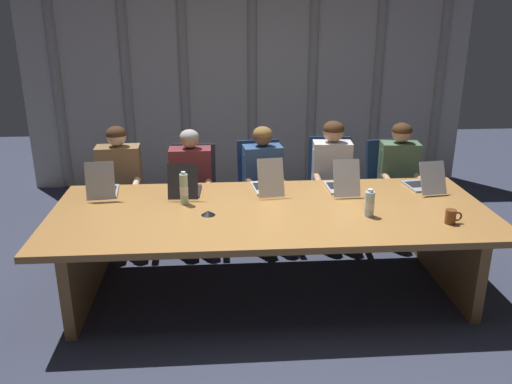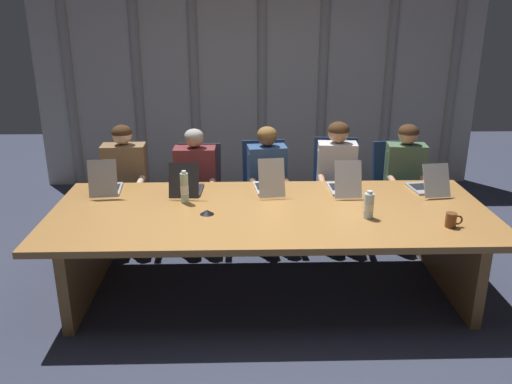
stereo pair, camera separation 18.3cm
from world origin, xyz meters
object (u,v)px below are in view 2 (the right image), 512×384
Objects in this scene: office_chair_right_mid at (334,201)px; laptop_center at (269,185)px; conference_mic_left_side at (207,212)px; office_chair_left_mid at (198,204)px; person_center at (268,179)px; office_chair_right_end at (397,201)px; laptop_left_end at (106,186)px; laptop_left_mid at (187,187)px; person_left_end at (124,179)px; water_bottle_secondary at (184,188)px; coffee_mug_near at (452,220)px; person_right_mid at (337,176)px; water_bottle_primary at (369,206)px; laptop_right_mid at (344,186)px; office_chair_left_end at (128,204)px; person_right_end at (406,177)px; laptop_right_end at (428,186)px; office_chair_center at (266,202)px; person_left_mid at (195,181)px.

laptop_center is at bearing -37.75° from office_chair_right_mid.
conference_mic_left_side is (-1.21, -1.23, 0.38)m from office_chair_right_mid.
person_center is at bearing 80.76° from office_chair_left_mid.
office_chair_right_end is 8.54× the size of conference_mic_left_side.
laptop_left_mid is (0.69, -0.04, -0.00)m from laptop_left_end.
water_bottle_secondary is (0.67, -0.81, 0.18)m from person_left_end.
office_chair_right_end is at bearing 87.67° from coffee_mug_near.
laptop_center is 0.40× the size of person_left_end.
person_right_mid is 1.18m from water_bottle_primary.
coffee_mug_near is at bearing -141.25° from laptop_right_mid.
office_chair_left_mid is 7.25× the size of coffee_mug_near.
laptop_right_mid is 1.36m from water_bottle_secondary.
office_chair_right_mid is 7.66× the size of coffee_mug_near.
person_center is (1.42, 0.55, -0.13)m from laptop_left_end.
laptop_left_end is 0.45× the size of office_chair_left_end.
laptop_right_end is at bearing 5.00° from person_right_end.
office_chair_center is at bearing 39.17° from laptop_right_mid.
office_chair_left_mid is 0.97× the size of office_chair_center.
coffee_mug_near is at bearing 27.70° from office_chair_right_mid.
person_center is 1.86m from coffee_mug_near.
water_bottle_secondary is (-1.34, -0.21, 0.06)m from laptop_right_mid.
office_chair_right_mid is at bearing 97.57° from person_center.
person_right_mid is at bearing 113.48° from coffee_mug_near.
laptop_right_end is 0.86m from water_bottle_primary.
laptop_right_end is at bearing 47.88° from office_chair_right_mid.
office_chair_right_end is (1.35, 0.71, -0.43)m from laptop_center.
laptop_left_end is 1.54× the size of water_bottle_secondary.
person_left_mid reaches higher than laptop_center.
office_chair_left_mid is 2.02m from office_chair_right_end.
person_right_end reaches higher than office_chair_left_end.
person_right_end reaches higher than conference_mic_left_side.
person_left_mid is at bearing -82.23° from office_chair_center.
laptop_left_end is 0.91m from person_left_mid.
laptop_right_end is at bearing 73.29° from office_chair_left_mid.
person_right_mid reaches higher than person_center.
person_left_mid is at bearing -84.76° from person_right_mid.
laptop_left_end is at bearing -74.71° from person_center.
laptop_right_end is at bearing 83.91° from coffee_mug_near.
laptop_center reaches higher than office_chair_right_mid.
office_chair_center is 1.29m from water_bottle_secondary.
office_chair_right_mid is (-0.66, 0.76, -0.41)m from laptop_right_end.
water_bottle_secondary reaches higher than office_chair_right_end.
office_chair_right_end is at bearing -166.49° from person_right_end.
laptop_right_mid is 2.06× the size of water_bottle_primary.
office_chair_right_mid is 0.85× the size of person_center.
office_chair_right_mid is 1.04× the size of office_chair_right_end.
office_chair_center is at bearing 53.95° from water_bottle_secondary.
water_bottle_primary is at bearing -4.95° from conference_mic_left_side.
coffee_mug_near is at bearing -9.75° from office_chair_right_end.
coffee_mug_near is (1.97, -1.36, 0.14)m from person_left_mid.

